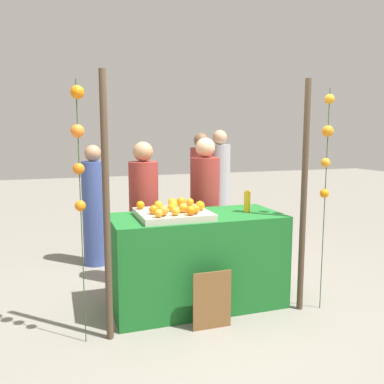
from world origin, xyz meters
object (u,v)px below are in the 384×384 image
(orange_0, at_px, (172,207))
(vendor_left, at_px, (144,220))
(juice_bottle, at_px, (247,202))
(vendor_right, at_px, (205,215))
(chalkboard_sign, at_px, (212,301))
(stall_counter, at_px, (197,260))
(orange_1, at_px, (200,206))

(orange_0, xyz_separation_m, vendor_left, (-0.11, 0.73, -0.26))
(juice_bottle, bearing_deg, vendor_right, 106.70)
(chalkboard_sign, xyz_separation_m, vendor_right, (0.37, 1.16, 0.50))
(stall_counter, bearing_deg, vendor_left, 118.41)
(orange_1, relative_size, juice_bottle, 0.40)
(orange_1, xyz_separation_m, chalkboard_sign, (-0.04, -0.43, -0.75))
(stall_counter, distance_m, orange_1, 0.56)
(vendor_left, height_order, vendor_right, vendor_right)
(orange_1, bearing_deg, vendor_left, 115.62)
(juice_bottle, xyz_separation_m, vendor_right, (-0.20, 0.66, -0.24))
(orange_0, bearing_deg, juice_bottle, 2.81)
(juice_bottle, bearing_deg, orange_1, -172.04)
(vendor_left, bearing_deg, orange_1, -64.38)
(orange_0, height_order, chalkboard_sign, orange_0)
(orange_0, height_order, orange_1, orange_1)
(stall_counter, height_order, orange_1, orange_1)
(stall_counter, height_order, juice_bottle, juice_bottle)
(vendor_right, bearing_deg, stall_counter, -116.38)
(juice_bottle, distance_m, chalkboard_sign, 1.06)
(orange_1, xyz_separation_m, juice_bottle, (0.52, 0.07, -0.00))
(juice_bottle, bearing_deg, vendor_left, 142.14)
(stall_counter, bearing_deg, orange_0, -169.63)
(juice_bottle, relative_size, chalkboard_sign, 0.42)
(juice_bottle, xyz_separation_m, vendor_left, (-0.89, 0.69, -0.26))
(vendor_left, bearing_deg, stall_counter, -61.59)
(orange_0, distance_m, vendor_left, 0.78)
(vendor_left, relative_size, vendor_right, 0.98)
(juice_bottle, height_order, vendor_left, vendor_left)
(orange_1, height_order, vendor_right, vendor_right)
(vendor_right, bearing_deg, orange_0, -129.89)
(orange_1, relative_size, chalkboard_sign, 0.17)
(orange_1, bearing_deg, chalkboard_sign, -95.57)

